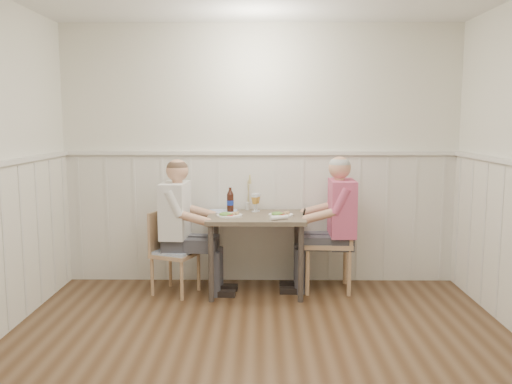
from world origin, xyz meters
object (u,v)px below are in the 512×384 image
Objects in this scene: chair_right at (334,237)px; man_in_pink at (337,234)px; beer_bottle at (230,201)px; diner_cream at (180,237)px; dining_table at (256,226)px; grass_vase at (247,193)px; chair_left at (171,249)px.

chair_right is 0.06m from man_in_pink.
man_in_pink reaches higher than beer_bottle.
dining_table is at bearing 2.26° from diner_cream.
diner_cream is 3.49× the size of grass_vase.
diner_cream is at bearing -177.74° from dining_table.
grass_vase is (0.72, 0.34, 0.49)m from chair_left.
dining_table is 1.16× the size of chair_left.
man_in_pink is 1.02× the size of diner_cream.
grass_vase is at bearing 38.54° from beer_bottle.
chair_right is at bearing -15.51° from grass_vase.
man_in_pink is (0.03, -0.04, 0.04)m from chair_right.
diner_cream is at bearing 2.98° from chair_left.
chair_left is 1.60m from man_in_pink.
chair_left is at bearing -177.64° from man_in_pink.
grass_vase is at bearing 106.73° from dining_table.
chair_right is 1.22× the size of chair_left.
chair_left is 2.11× the size of grass_vase.
beer_bottle is at bearing 171.89° from man_in_pink.
diner_cream reaches higher than chair_right.
chair_right is 1.48m from diner_cream.
beer_bottle reaches higher than chair_left.
diner_cream is at bearing -177.67° from man_in_pink.
chair_right is 0.74× the size of diner_cream.
diner_cream is (-1.48, -0.10, 0.03)m from chair_right.
man_in_pink is at bearing 2.36° from chair_left.
dining_table is 0.38m from beer_bottle.
chair_right is 2.57× the size of grass_vase.
diner_cream is at bearing -175.96° from chair_right.
chair_left is 0.74m from beer_bottle.
dining_table is 0.70× the size of diner_cream.
man_in_pink is 3.55× the size of grass_vase.
chair_left is 0.59× the size of man_in_pink.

